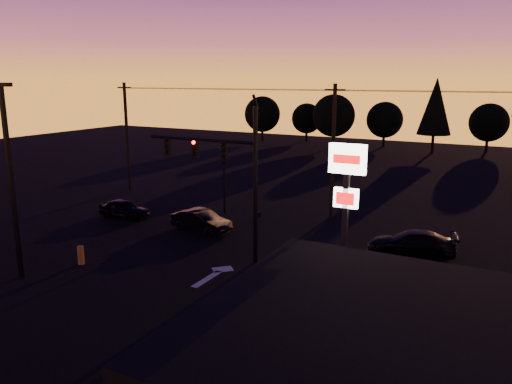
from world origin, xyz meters
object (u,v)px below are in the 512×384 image
secondary_signal (224,174)px  suv_parked (346,323)px  parking_lot_light (10,169)px  bollard (81,255)px  car_left (124,209)px  traffic_signal_mast (228,166)px  car_right (411,243)px  car_mid (201,221)px  pylon_sign (346,190)px

secondary_signal → suv_parked: bearing=-44.6°
secondary_signal → parking_lot_light: (-2.50, -14.49, 2.41)m
secondary_signal → bollard: 12.20m
bollard → car_left: 8.89m
traffic_signal_mast → secondary_signal: 9.19m
car_right → suv_parked: 10.40m
car_mid → car_right: bearing=-75.2°
car_right → secondary_signal: bearing=-114.5°
traffic_signal_mast → parking_lot_light: size_ratio=0.94×
car_left → suv_parked: size_ratio=0.68×
car_left → car_mid: (6.51, -0.17, 0.05)m
traffic_signal_mast → car_right: bearing=30.2°
pylon_sign → car_mid: (-11.04, 5.72, -4.25)m
secondary_signal → pylon_sign: pylon_sign is taller
car_left → car_right: (18.92, 1.54, 0.06)m
bollard → car_right: bearing=32.5°
suv_parked → car_left: bearing=162.5°
car_left → bollard: bearing=-155.4°
car_mid → car_right: car_right is taller
suv_parked → parking_lot_light: bearing=-166.6°
bollard → car_right: 17.38m
secondary_signal → suv_parked: secondary_signal is taller
secondary_signal → pylon_sign: 15.75m
car_mid → car_left: bearing=95.5°
car_mid → suv_parked: size_ratio=0.76×
parking_lot_light → car_left: parking_lot_light is taller
traffic_signal_mast → pylon_sign: (7.10, -2.49, -0.02)m
suv_parked → traffic_signal_mast: bearing=154.3°
bollard → suv_parked: 14.47m
pylon_sign → suv_parked: pylon_sign is taller
secondary_signal → bollard: secondary_signal is taller
pylon_sign → suv_parked: (1.14, -2.97, -4.18)m
bollard → car_left: (-4.26, 7.80, 0.13)m
traffic_signal_mast → suv_parked: traffic_signal_mast is taller
car_mid → traffic_signal_mast: bearing=-122.3°
parking_lot_light → suv_parked: 16.36m
traffic_signal_mast → car_mid: traffic_signal_mast is taller
car_mid → pylon_sign: bearing=-110.4°
car_mid → parking_lot_light: bearing=168.3°
parking_lot_light → bollard: size_ratio=9.47×
traffic_signal_mast → car_mid: (-3.94, 3.23, -4.27)m
car_mid → car_right: size_ratio=0.88×
pylon_sign → car_right: 8.66m
traffic_signal_mast → parking_lot_light: 10.19m
pylon_sign → car_right: (1.37, 7.43, -4.24)m
parking_lot_light → car_right: size_ratio=1.97×
bollard → suv_parked: (14.43, -1.06, 0.25)m
traffic_signal_mast → pylon_sign: traffic_signal_mast is taller
car_left → car_mid: size_ratio=0.89×
parking_lot_light → car_mid: parking_lot_light is taller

